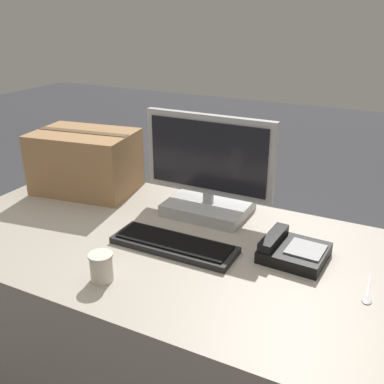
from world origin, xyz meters
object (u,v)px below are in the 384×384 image
object	(u,v)px
paper_cup_left	(101,267)
cardboard_box	(86,161)
keyboard	(173,244)
spoon	(368,295)
desk_phone	(292,251)
monitor	(208,177)

from	to	relation	value
paper_cup_left	cardboard_box	bearing A→B (deg)	132.06
keyboard	cardboard_box	world-z (taller)	cardboard_box
spoon	paper_cup_left	bearing A→B (deg)	-71.78
keyboard	paper_cup_left	world-z (taller)	paper_cup_left
keyboard	desk_phone	xyz separation A→B (m)	(0.38, 0.12, 0.01)
monitor	spoon	bearing A→B (deg)	-24.60
paper_cup_left	monitor	bearing A→B (deg)	81.47
monitor	keyboard	size ratio (longest dim) A/B	1.20
keyboard	paper_cup_left	bearing A→B (deg)	-109.94
paper_cup_left	cardboard_box	distance (m)	0.76
monitor	paper_cup_left	world-z (taller)	monitor
paper_cup_left	cardboard_box	world-z (taller)	cardboard_box
paper_cup_left	keyboard	bearing A→B (deg)	69.86
monitor	desk_phone	world-z (taller)	monitor
paper_cup_left	spoon	world-z (taller)	paper_cup_left
spoon	cardboard_box	size ratio (longest dim) A/B	0.35
cardboard_box	monitor	bearing A→B (deg)	2.04
keyboard	cardboard_box	distance (m)	0.68
keyboard	spoon	size ratio (longest dim) A/B	2.71
desk_phone	cardboard_box	distance (m)	1.01
paper_cup_left	desk_phone	bearing A→B (deg)	38.90
spoon	desk_phone	bearing A→B (deg)	-115.53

